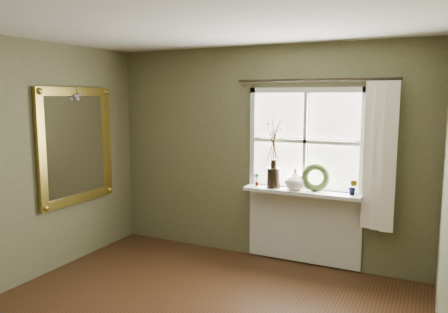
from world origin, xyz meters
The scene contains 13 objects.
ceiling centered at (0.00, 0.00, 2.60)m, with size 4.50×4.50×0.00m, color silver.
wall_back centered at (0.00, 2.30, 1.30)m, with size 4.00×0.10×2.60m, color brown.
window_frame centered at (0.55, 2.23, 1.48)m, with size 1.36×0.06×1.24m.
window_sill centered at (0.55, 2.12, 0.90)m, with size 1.36×0.26×0.04m, color silver.
window_apron centered at (0.55, 2.23, 0.46)m, with size 1.36×0.04×0.88m, color silver.
dark_jug centered at (0.21, 2.12, 1.04)m, with size 0.16×0.16×0.24m, color black.
cream_vase centered at (0.47, 2.12, 1.04)m, with size 0.24×0.24×0.25m, color silver.
wreath centered at (0.70, 2.16, 1.04)m, with size 0.32×0.32×0.08m, color #364820.
potted_plant_left centered at (-0.01, 2.12, 1.00)m, with size 0.08×0.06×0.16m, color #364820.
potted_plant_right centered at (1.13, 2.12, 1.01)m, with size 0.10×0.08×0.18m, color #364820.
curtain centered at (1.39, 2.13, 1.37)m, with size 0.36×0.12×1.59m, color white.
curtain_rod centered at (0.65, 2.17, 2.18)m, with size 0.03×0.03×1.84m, color black.
gilt_mirror centered at (-1.96, 1.19, 1.42)m, with size 0.10×1.16×1.39m.
Camera 1 is at (1.89, -2.72, 2.00)m, focal length 35.00 mm.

